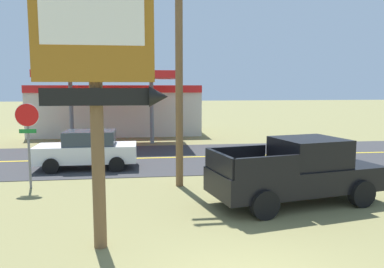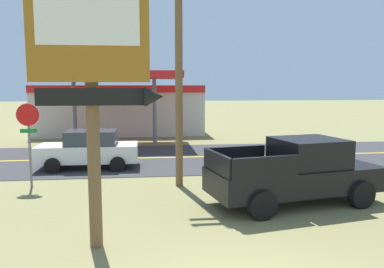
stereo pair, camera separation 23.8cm
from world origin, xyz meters
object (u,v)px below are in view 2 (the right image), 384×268
motel_sign (93,61)px  utility_pole (179,56)px  stop_sign (29,130)px  gas_station (121,108)px  car_white_near_lane (89,149)px  pickup_black_parked_on_lawn (297,172)px

motel_sign → utility_pole: size_ratio=0.71×
stop_sign → gas_station: size_ratio=0.25×
motel_sign → gas_station: 21.30m
gas_station → motel_sign: bearing=-87.7°
utility_pole → car_white_near_lane: bearing=136.5°
motel_sign → car_white_near_lane: 9.22m
gas_station → pickup_black_parked_on_lawn: bearing=-71.0°
motel_sign → pickup_black_parked_on_lawn: motel_sign is taller
stop_sign → gas_station: gas_station is taller
motel_sign → car_white_near_lane: motel_sign is taller
stop_sign → utility_pole: 5.76m
utility_pole → car_white_near_lane: 6.21m
motel_sign → stop_sign: size_ratio=2.05×
motel_sign → gas_station: bearing=92.3°
stop_sign → utility_pole: bearing=-4.1°
pickup_black_parked_on_lawn → car_white_near_lane: (-6.94, 5.88, -0.13)m
car_white_near_lane → stop_sign: bearing=-117.0°
gas_station → stop_sign: bearing=-97.7°
stop_sign → utility_pole: utility_pole is taller
utility_pole → stop_sign: bearing=175.9°
motel_sign → stop_sign: motel_sign is taller
utility_pole → gas_station: (-3.04, 16.08, -2.60)m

